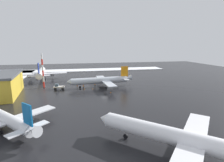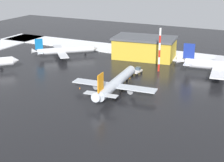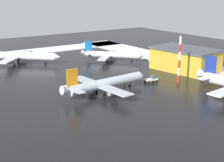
{
  "view_description": "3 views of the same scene",
  "coord_description": "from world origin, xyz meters",
  "views": [
    {
      "loc": [
        69.78,
        -11.31,
        19.6
      ],
      "look_at": [
        -0.82,
        3.33,
        4.57
      ],
      "focal_mm": 28.0,
      "sensor_mm": 36.0,
      "label": 1
    },
    {
      "loc": [
        -52.54,
        88.39,
        37.41
      ],
      "look_at": [
        -8.69,
        -0.4,
        3.24
      ],
      "focal_mm": 55.0,
      "sensor_mm": 36.0,
      "label": 2
    },
    {
      "loc": [
        -93.29,
        55.1,
        31.34
      ],
      "look_at": [
        -6.61,
        -4.96,
        2.23
      ],
      "focal_mm": 55.0,
      "sensor_mm": 36.0,
      "label": 3
    }
  ],
  "objects": [
    {
      "name": "ground_plane",
      "position": [
        0.0,
        0.0,
        0.0
      ],
      "size": [
        240.0,
        240.0,
        0.0
      ],
      "primitive_type": "plane",
      "color": "black"
    },
    {
      "name": "snow_bank_far",
      "position": [
        0.0,
        -50.0,
        0.18
      ],
      "size": [
        152.0,
        16.0,
        0.36
      ],
      "primitive_type": "cube",
      "color": "white",
      "rests_on": "ground_plane"
    },
    {
      "name": "snow_bank_right",
      "position": [
        67.0,
        0.0,
        0.18
      ],
      "size": [
        14.0,
        116.0,
        0.36
      ],
      "primitive_type": "cube",
      "color": "white",
      "rests_on": "ground_plane"
    },
    {
      "name": "airplane_parked_portside",
      "position": [
        -10.32,
        0.13,
        3.1
      ],
      "size": [
        26.22,
        31.58,
        9.37
      ],
      "rotation": [
        0.0,
        0.0,
        4.79
      ],
      "color": "silver",
      "rests_on": "ground_plane"
    },
    {
      "name": "airplane_foreground_jet",
      "position": [
        27.24,
        -28.1,
        2.75
      ],
      "size": [
        22.47,
        21.45,
        8.32
      ],
      "rotation": [
        0.0,
        0.0,
        3.89
      ],
      "color": "silver",
      "rests_on": "ground_plane"
    },
    {
      "name": "airplane_parked_starboard",
      "position": [
        44.52,
        6.26,
        3.31
      ],
      "size": [
        25.86,
        26.96,
        10.02
      ],
      "rotation": [
        0.0,
        0.0,
        3.96
      ],
      "color": "white",
      "rests_on": "ground_plane"
    },
    {
      "name": "pushback_tug",
      "position": [
        -9.25,
        -19.41,
        1.28
      ],
      "size": [
        2.73,
        4.81,
        2.5
      ],
      "rotation": [
        0.0,
        0.0,
        4.6
      ],
      "color": "silver",
      "rests_on": "ground_plane"
    },
    {
      "name": "ground_crew_mid_apron",
      "position": [
        -8.92,
        -8.39,
        0.97
      ],
      "size": [
        0.36,
        0.36,
        1.71
      ],
      "rotation": [
        0.0,
        0.0,
        2.33
      ],
      "color": "black",
      "rests_on": "ground_plane"
    },
    {
      "name": "ground_crew_by_nose_gear",
      "position": [
        -9.92,
        -11.14,
        0.97
      ],
      "size": [
        0.36,
        0.36,
        1.71
      ],
      "rotation": [
        0.0,
        0.0,
        1.69
      ],
      "color": "black",
      "rests_on": "ground_plane"
    },
    {
      "name": "ground_crew_near_tug",
      "position": [
        -10.87,
        -2.84,
        0.97
      ],
      "size": [
        0.36,
        0.36,
        1.71
      ],
      "rotation": [
        0.0,
        0.0,
        2.15
      ],
      "color": "black",
      "rests_on": "ground_plane"
    },
    {
      "name": "antenna_mast",
      "position": [
        -14.82,
        -26.42,
        7.9
      ],
      "size": [
        0.7,
        0.7,
        15.81
      ],
      "color": "red",
      "rests_on": "ground_plane"
    },
    {
      "name": "cargo_hangar",
      "position": [
        -3.5,
        -41.17,
        4.44
      ],
      "size": [
        26.59,
        17.83,
        8.8
      ],
      "rotation": [
        0.0,
        0.0,
        0.12
      ],
      "color": "gold",
      "rests_on": "ground_plane"
    },
    {
      "name": "traffic_cone_near_nose",
      "position": [
        1.23,
        2.36,
        0.28
      ],
      "size": [
        0.36,
        0.36,
        0.55
      ],
      "primitive_type": "cone",
      "color": "orange",
      "rests_on": "ground_plane"
    },
    {
      "name": "traffic_cone_mid_line",
      "position": [
        -6.83,
        -8.08,
        0.28
      ],
      "size": [
        0.36,
        0.36,
        0.55
      ],
      "primitive_type": "cone",
      "color": "orange",
      "rests_on": "ground_plane"
    },
    {
      "name": "traffic_cone_wingtip_side",
      "position": [
        -6.41,
        -4.32,
        0.28
      ],
      "size": [
        0.36,
        0.36,
        0.55
      ],
      "primitive_type": "cone",
      "color": "orange",
      "rests_on": "ground_plane"
    }
  ]
}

